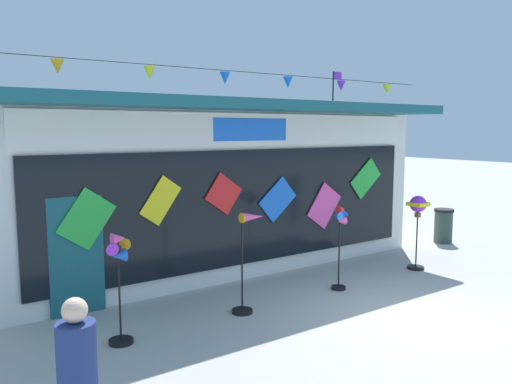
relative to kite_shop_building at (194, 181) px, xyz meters
name	(u,v)px	position (x,y,z in m)	size (l,w,h in m)	color
ground_plane	(426,322)	(0.97, -6.03, -1.85)	(80.00, 80.00, 0.00)	#ADAAA5
kite_shop_building	(194,181)	(0.00, 0.00, 0.00)	(10.14, 5.82, 4.81)	silver
wind_spinner_far_left	(119,270)	(-3.35, -4.01, -0.75)	(0.43, 0.35, 1.65)	black
wind_spinner_left	(248,253)	(-1.11, -3.97, -0.83)	(0.61, 0.35, 1.71)	black
wind_spinner_center_left	(341,232)	(1.01, -4.01, -0.71)	(0.38, 0.28, 1.66)	black
wind_spinner_center_right	(418,212)	(3.45, -3.92, -0.58)	(0.37, 0.37, 1.65)	black
trash_bin	(443,226)	(6.27, -2.65, -1.38)	(0.52, 0.52, 0.93)	#2D4238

